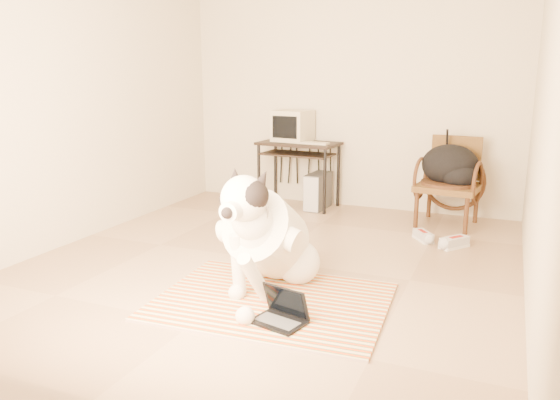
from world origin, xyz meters
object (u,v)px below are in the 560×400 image
Objects in this scene: laptop at (281,313)px; backpack at (452,167)px; pc_tower at (318,191)px; rattan_chair at (450,181)px; dog at (267,238)px; crt_monitor at (292,126)px; computer_desk at (298,152)px.

backpack is (0.72, 2.91, 0.55)m from laptop.
pc_tower is 1.58m from backpack.
laptop is 3.04m from rattan_chair.
pc_tower is (-0.47, 2.52, -0.18)m from dog.
crt_monitor is at bearing 173.92° from rattan_chair.
laptop is at bearing -69.51° from crt_monitor.
backpack is (1.78, -0.13, -0.05)m from computer_desk.
dog reaches higher than pc_tower.
dog is 3.07× the size of crt_monitor.
dog is 2.66m from computer_desk.
rattan_chair is at bearing -3.72° from pc_tower.
dog is 2.57m from pc_tower.
rattan_chair is (1.04, 2.43, 0.07)m from dog.
pc_tower is at bearing 100.52° from dog.
pc_tower is 0.50× the size of rattan_chair.
computer_desk is 2.09× the size of pc_tower.
pc_tower is at bearing -15.41° from crt_monitor.
computer_desk is 2.13× the size of crt_monitor.
crt_monitor reaches higher than computer_desk.
laptop is at bearing -70.84° from computer_desk.
dog is 2.82m from crt_monitor.
backpack is at bearing -4.30° from computer_desk.
laptop is 0.82× the size of crt_monitor.
crt_monitor reaches higher than laptop.
backpack is (1.89, -0.22, -0.34)m from crt_monitor.
backpack reaches higher than laptop.
dog is 2.64m from rattan_chair.
dog is at bearing -72.26° from crt_monitor.
computer_desk is 1.79m from rattan_chair.
dog is at bearing -79.48° from pc_tower.
pc_tower is at bearing 104.77° from laptop.
crt_monitor reaches higher than pc_tower.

